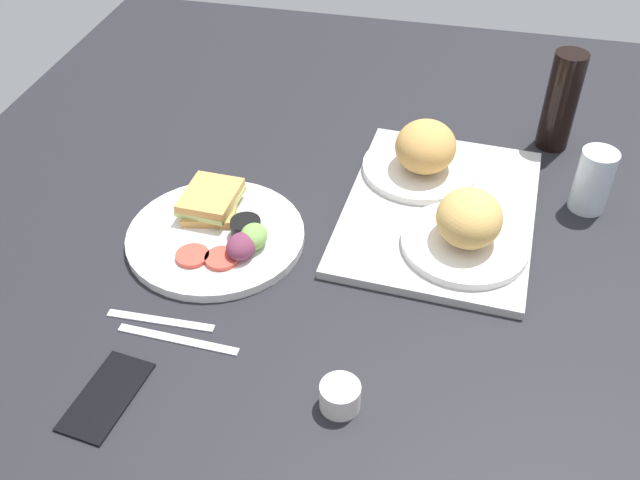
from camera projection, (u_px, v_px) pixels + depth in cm
name	position (u px, v px, depth cm)	size (l,w,h in cm)	color
ground_plane	(306.00, 254.00, 123.48)	(190.00, 150.00, 3.00)	black
serving_tray	(440.00, 210.00, 129.05)	(45.00, 33.00, 1.60)	#B2B2AD
bread_plate_near	(423.00, 154.00, 133.85)	(21.63, 21.63, 10.33)	white
bread_plate_far	(468.00, 227.00, 118.04)	(21.29, 21.29, 9.97)	white
plate_with_salad	(219.00, 231.00, 123.40)	(30.54, 30.54, 5.40)	white
drinking_glass	(593.00, 181.00, 127.16)	(6.46, 6.46, 11.86)	silver
soda_bottle	(561.00, 101.00, 140.03)	(6.40, 6.40, 20.13)	black
espresso_cup	(340.00, 396.00, 96.60)	(5.60, 5.60, 4.00)	silver
fork	(160.00, 320.00, 109.48)	(17.00, 1.40, 0.50)	#B7B7BC
knife	(178.00, 339.00, 106.59)	(19.00, 1.40, 0.50)	#B7B7BC
cell_phone	(106.00, 395.00, 98.66)	(14.40, 7.20, 0.80)	black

